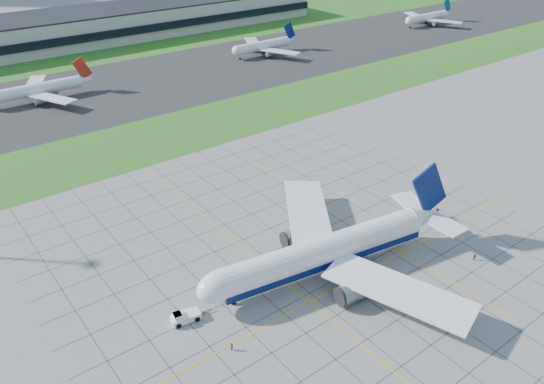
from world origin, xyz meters
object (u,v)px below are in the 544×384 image
Objects in this scene: crew_near at (232,347)px; distant_jet_2 at (263,46)px; distant_jet_3 at (428,17)px; airliner at (326,251)px; crew_far at (475,257)px; distant_jet_1 at (38,89)px; pushback_tug at (184,317)px.

distant_jet_2 reaches higher than crew_near.
airliner is at bearing -146.42° from distant_jet_3.
crew_far is 0.04× the size of distant_jet_3.
crew_near is 1.05× the size of crew_far.
crew_far is at bearing -139.16° from distant_jet_3.
distant_jet_2 is at bearing 9.01° from crew_near.
distant_jet_2 is at bearing 100.00° from crew_far.
crew_near is at bearing -148.48° from distant_jet_3.
distant_jet_1 is at bearing 178.43° from distant_jet_3.
crew_near is 58.49m from crew_far.
crew_far is 241.56m from distant_jet_3.
crew_near is 154.13m from distant_jet_1.
distant_jet_2 is 119.58m from distant_jet_3.
crew_far is 0.04× the size of distant_jet_2.
pushback_tug is at bearing 179.69° from airliner.
crew_near reaches higher than crew_far.
distant_jet_1 is 1.00× the size of distant_jet_2.
distant_jet_2 is at bearing 57.72° from pushback_tug.
distant_jet_2 is at bearing 176.99° from distant_jet_3.
distant_jet_2 is (124.00, 141.93, 3.47)m from pushback_tug.
pushback_tug is 64.64m from crew_far.
distant_jet_1 is 228.29m from distant_jet_3.
airliner reaches higher than pushback_tug.
distant_jet_2 is 1.00× the size of distant_jet_3.
distant_jet_3 reaches higher than pushback_tug.
pushback_tug is at bearing -96.12° from distant_jet_1.
distant_jet_3 is (243.42, 135.65, 3.47)m from pushback_tug.
distant_jet_3 is at bearing -3.01° from distant_jet_2.
airliner is 1.46× the size of distant_jet_2.
distant_jet_3 is at bearing 71.93° from crew_far.
airliner is 34.24m from crew_far.
pushback_tug is 0.20× the size of distant_jet_3.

